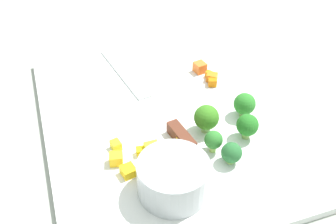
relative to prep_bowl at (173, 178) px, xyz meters
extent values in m
plane|color=gray|center=(0.14, -0.04, -0.04)|extent=(4.00, 4.00, 0.00)
cube|color=white|center=(0.14, -0.04, -0.03)|extent=(0.46, 0.38, 0.01)
cylinder|color=#B0B4B9|center=(0.00, 0.00, 0.00)|extent=(0.09, 0.09, 0.05)
cube|color=silver|center=(0.28, -0.01, -0.02)|extent=(0.18, 0.05, 0.00)
cube|color=#5A2C1D|center=(0.08, -0.04, -0.01)|extent=(0.06, 0.03, 0.02)
cube|color=orange|center=(0.22, -0.14, -0.02)|extent=(0.01, 0.01, 0.01)
cube|color=orange|center=(0.21, -0.15, -0.02)|extent=(0.02, 0.02, 0.01)
cube|color=orange|center=(0.20, -0.14, -0.02)|extent=(0.02, 0.02, 0.01)
cube|color=orange|center=(0.24, -0.14, -0.02)|extent=(0.02, 0.02, 0.02)
cube|color=yellow|center=(0.10, 0.05, -0.02)|extent=(0.02, 0.02, 0.01)
cube|color=yellow|center=(0.07, -0.02, -0.02)|extent=(0.02, 0.02, 0.01)
cube|color=yellow|center=(0.08, 0.02, -0.02)|extent=(0.01, 0.01, 0.01)
cube|color=yellow|center=(0.07, -0.03, -0.02)|extent=(0.02, 0.02, 0.01)
cube|color=yellow|center=(0.07, -0.05, -0.02)|extent=(0.02, 0.02, 0.01)
cube|color=yellow|center=(0.07, 0.01, -0.01)|extent=(0.02, 0.02, 0.02)
cube|color=yellow|center=(0.04, 0.05, -0.02)|extent=(0.02, 0.02, 0.01)
cube|color=yellow|center=(0.07, 0.06, -0.02)|extent=(0.02, 0.02, 0.02)
cube|color=yellow|center=(0.06, 0.01, -0.02)|extent=(0.02, 0.02, 0.02)
cylinder|color=#83AC55|center=(0.06, -0.13, -0.02)|extent=(0.01, 0.01, 0.01)
sphere|color=#246E21|center=(0.06, -0.13, 0.00)|extent=(0.03, 0.03, 0.03)
cylinder|color=#81B464|center=(0.09, -0.08, -0.02)|extent=(0.01, 0.01, 0.02)
sphere|color=#38791F|center=(0.09, -0.08, 0.00)|extent=(0.04, 0.04, 0.04)
cylinder|color=#95BE54|center=(0.05, -0.08, -0.02)|extent=(0.01, 0.01, 0.01)
sphere|color=#2E752C|center=(0.05, -0.08, 0.00)|extent=(0.03, 0.03, 0.03)
cylinder|color=#87BA58|center=(0.11, -0.15, -0.02)|extent=(0.01, 0.01, 0.01)
sphere|color=#2C7A28|center=(0.11, -0.15, 0.00)|extent=(0.03, 0.03, 0.03)
cylinder|color=#8BBB55|center=(0.02, -0.09, -0.02)|extent=(0.01, 0.01, 0.01)
sphere|color=#276430|center=(0.02, -0.09, -0.01)|extent=(0.03, 0.03, 0.03)
camera|label=1|loc=(-0.31, 0.11, 0.38)|focal=42.72mm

